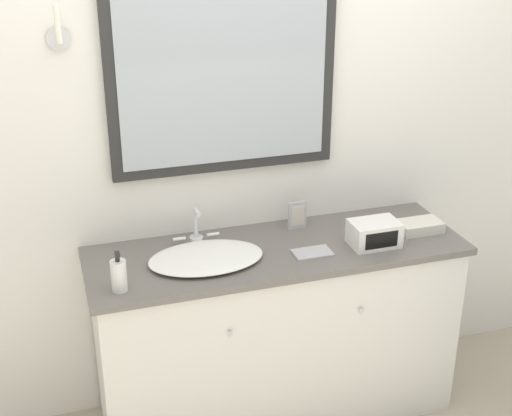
{
  "coord_description": "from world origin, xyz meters",
  "views": [
    {
      "loc": [
        -0.91,
        -2.3,
        2.24
      ],
      "look_at": [
        -0.1,
        0.28,
        1.06
      ],
      "focal_mm": 50.0,
      "sensor_mm": 36.0,
      "label": 1
    }
  ],
  "objects_px": {
    "sink_basin": "(206,256)",
    "picture_frame": "(297,215)",
    "soap_bottle": "(119,275)",
    "appliance_box": "(374,233)"
  },
  "relations": [
    {
      "from": "sink_basin",
      "to": "picture_frame",
      "type": "distance_m",
      "value": 0.51
    },
    {
      "from": "soap_bottle",
      "to": "appliance_box",
      "type": "bearing_deg",
      "value": 3.29
    },
    {
      "from": "soap_bottle",
      "to": "sink_basin",
      "type": "bearing_deg",
      "value": 20.56
    },
    {
      "from": "soap_bottle",
      "to": "appliance_box",
      "type": "distance_m",
      "value": 1.1
    },
    {
      "from": "soap_bottle",
      "to": "picture_frame",
      "type": "relative_size",
      "value": 1.3
    },
    {
      "from": "sink_basin",
      "to": "appliance_box",
      "type": "bearing_deg",
      "value": -5.96
    },
    {
      "from": "sink_basin",
      "to": "soap_bottle",
      "type": "height_order",
      "value": "sink_basin"
    },
    {
      "from": "soap_bottle",
      "to": "picture_frame",
      "type": "distance_m",
      "value": 0.9
    },
    {
      "from": "sink_basin",
      "to": "picture_frame",
      "type": "height_order",
      "value": "sink_basin"
    },
    {
      "from": "sink_basin",
      "to": "soap_bottle",
      "type": "relative_size",
      "value": 2.85
    }
  ]
}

